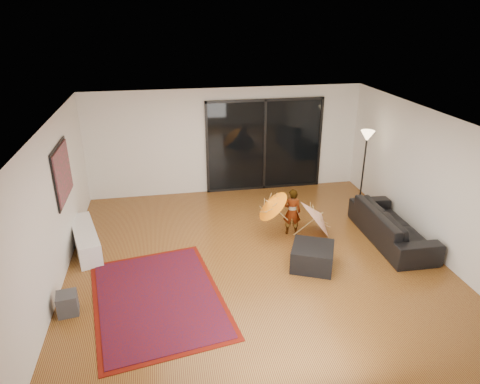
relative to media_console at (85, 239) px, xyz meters
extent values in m
plane|color=olive|center=(3.25, -1.00, -0.23)|extent=(7.00, 7.00, 0.00)
plane|color=white|center=(3.25, -1.00, 2.47)|extent=(7.00, 7.00, 0.00)
plane|color=silver|center=(3.25, 2.50, 1.12)|extent=(7.00, 0.00, 7.00)
plane|color=silver|center=(3.25, -4.50, 1.12)|extent=(7.00, 0.00, 7.00)
plane|color=silver|center=(-0.25, -1.00, 1.12)|extent=(0.00, 7.00, 7.00)
plane|color=silver|center=(6.75, -1.00, 1.12)|extent=(0.00, 7.00, 7.00)
cube|color=black|center=(4.25, 2.47, 0.97)|extent=(3.00, 0.04, 2.40)
cube|color=black|center=(4.25, 2.45, 2.14)|extent=(3.06, 0.06, 0.06)
cube|color=black|center=(4.25, 2.45, -0.20)|extent=(3.06, 0.06, 0.06)
cube|color=black|center=(4.25, 2.45, 0.97)|extent=(0.06, 0.06, 2.40)
cube|color=black|center=(-0.23, 0.00, 1.42)|extent=(0.02, 1.28, 1.08)
cube|color=#23573C|center=(-0.21, 0.00, 1.42)|extent=(0.03, 1.18, 0.98)
cube|color=white|center=(0.00, 0.00, 0.00)|extent=(0.82, 1.67, 0.45)
cube|color=#424244|center=(0.00, -2.01, -0.05)|extent=(0.35, 0.35, 0.36)
cube|color=#611008|center=(1.39, -1.90, -0.22)|extent=(2.49, 3.16, 0.01)
cube|color=#6C0B0A|center=(1.39, -1.90, -0.21)|extent=(2.30, 2.98, 0.02)
imported|color=black|center=(6.20, -0.77, 0.12)|extent=(0.96, 2.35, 0.68)
cube|color=black|center=(4.25, -1.43, -0.01)|extent=(0.99, 0.99, 0.43)
cylinder|color=black|center=(6.35, 1.03, -0.21)|extent=(0.32, 0.32, 0.03)
cylinder|color=black|center=(6.35, 1.03, 0.63)|extent=(0.04, 0.04, 1.71)
cone|color=#FFD899|center=(6.35, 1.03, 1.51)|extent=(0.32, 0.32, 0.25)
imported|color=#999999|center=(4.24, -0.12, 0.29)|extent=(0.42, 0.33, 1.03)
cone|color=orange|center=(3.69, -0.17, 0.51)|extent=(0.65, 0.74, 0.64)
cylinder|color=#A38046|center=(3.69, -0.17, 0.17)|extent=(0.37, 0.02, 0.38)
cylinder|color=#A38046|center=(3.69, -0.17, 0.61)|extent=(0.05, 0.02, 0.05)
cone|color=silver|center=(4.84, -0.27, 0.28)|extent=(0.73, 0.95, 0.87)
cylinder|color=#A38046|center=(4.84, -0.27, -0.09)|extent=(0.45, 0.02, 0.36)
cylinder|color=#A38046|center=(4.84, -0.27, 0.39)|extent=(0.05, 0.02, 0.05)
camera|label=1|loc=(1.68, -7.91, 4.22)|focal=32.00mm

